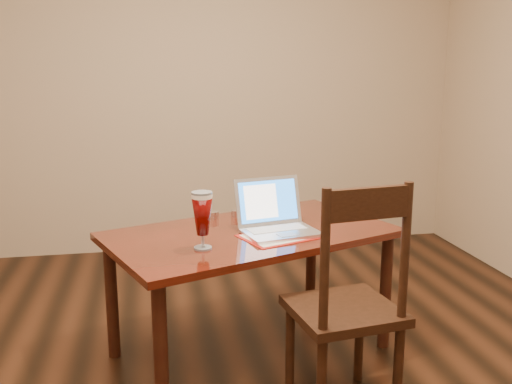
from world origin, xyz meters
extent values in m
cube|color=tan|center=(0.00, 2.50, 1.35)|extent=(4.50, 0.01, 2.70)
cube|color=#52140A|center=(0.21, 0.63, 0.65)|extent=(1.62, 1.26, 0.04)
cylinder|color=black|center=(-0.27, 0.09, 0.32)|extent=(0.06, 0.06, 0.63)
cylinder|color=black|center=(0.92, 0.55, 0.32)|extent=(0.06, 0.06, 0.63)
cylinder|color=black|center=(-0.51, 0.71, 0.32)|extent=(0.06, 0.06, 0.63)
cylinder|color=black|center=(0.69, 1.16, 0.32)|extent=(0.06, 0.06, 0.63)
cube|color=maroon|center=(0.33, 0.50, 0.67)|extent=(0.44, 0.38, 0.00)
cube|color=beige|center=(0.33, 0.50, 0.67)|extent=(0.40, 0.34, 0.00)
cube|color=silver|center=(0.34, 0.53, 0.68)|extent=(0.41, 0.32, 0.02)
cube|color=silver|center=(0.33, 0.58, 0.69)|extent=(0.31, 0.17, 0.00)
cube|color=#B7B6BB|center=(0.36, 0.46, 0.69)|extent=(0.10, 0.08, 0.00)
cube|color=silver|center=(0.31, 0.68, 0.81)|extent=(0.37, 0.15, 0.24)
cube|color=blue|center=(0.31, 0.68, 0.81)|extent=(0.32, 0.12, 0.20)
cube|color=white|center=(0.27, 0.67, 0.81)|extent=(0.19, 0.08, 0.17)
cylinder|color=silver|center=(-0.06, 0.38, 0.67)|extent=(0.08, 0.08, 0.01)
cylinder|color=silver|center=(-0.06, 0.38, 0.71)|extent=(0.01, 0.01, 0.06)
cylinder|color=white|center=(-0.06, 0.38, 0.92)|extent=(0.10, 0.10, 0.02)
cylinder|color=silver|center=(-0.06, 0.38, 0.93)|extent=(0.10, 0.10, 0.01)
cylinder|color=silver|center=(0.05, 0.91, 0.69)|extent=(0.06, 0.06, 0.04)
cylinder|color=silver|center=(0.18, 0.92, 0.69)|extent=(0.06, 0.06, 0.04)
cube|color=black|center=(0.52, 0.06, 0.45)|extent=(0.50, 0.48, 0.04)
cylinder|color=black|center=(0.72, -0.08, 0.22)|extent=(0.04, 0.04, 0.43)
cylinder|color=black|center=(0.31, 0.21, 0.22)|extent=(0.04, 0.04, 0.43)
cylinder|color=black|center=(0.67, 0.26, 0.22)|extent=(0.04, 0.04, 0.43)
cylinder|color=black|center=(0.36, -0.13, 0.76)|extent=(0.04, 0.04, 0.57)
cylinder|color=black|center=(0.72, -0.08, 0.76)|extent=(0.04, 0.04, 0.57)
cube|color=black|center=(0.54, -0.10, 0.97)|extent=(0.36, 0.08, 0.13)
camera|label=1|loc=(-0.29, -2.13, 1.49)|focal=40.00mm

